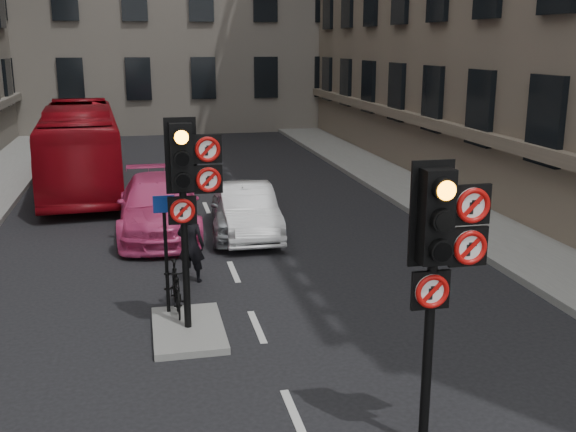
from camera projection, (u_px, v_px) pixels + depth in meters
name	position (u px, v px, depth m)	size (l,w,h in m)	color
pavement_right	(456.00, 209.00, 19.95)	(3.00, 50.00, 0.16)	gray
centre_island	(188.00, 330.00, 11.60)	(1.20, 2.00, 0.12)	gray
signal_near	(441.00, 247.00, 7.73)	(0.91, 0.40, 3.58)	black
signal_far	(188.00, 179.00, 10.95)	(0.91, 0.40, 3.58)	black
car_silver	(242.00, 208.00, 17.52)	(1.62, 4.03, 1.37)	#A0A4A7
car_white	(247.00, 210.00, 17.39)	(1.37, 3.92, 1.29)	white
car_pink	(159.00, 206.00, 17.54)	(2.05, 5.03, 1.46)	#DE4181
bus_red	(80.00, 147.00, 22.91)	(2.36, 10.11, 2.82)	maroon
motorcycle	(176.00, 288.00, 12.41)	(0.44, 1.57, 0.94)	black
motorcyclist	(191.00, 245.00, 13.94)	(0.57, 0.38, 1.57)	black
info_sign	(165.00, 238.00, 11.86)	(0.37, 0.11, 2.17)	black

